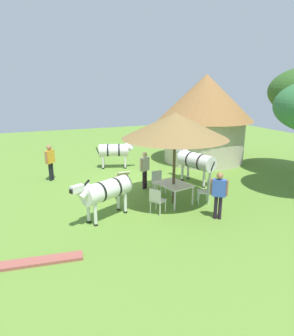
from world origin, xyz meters
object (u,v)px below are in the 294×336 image
object	(u,v)px
standing_watcher	(50,159)
zebra_toward_hut	(195,161)
zebra_nearest_camera	(115,150)
patio_chair_near_lawn	(206,190)
guest_behind_table	(219,191)
guest_beside_umbrella	(145,167)
shade_umbrella	(175,126)
patio_chair_east_end	(157,199)
patio_dining_table	(174,186)
striped_lounge_chair	(122,177)
zebra_by_umbrella	(106,191)
patio_chair_west_end	(158,180)
thatched_hut	(205,115)

from	to	relation	value
standing_watcher	zebra_toward_hut	world-z (taller)	standing_watcher
zebra_nearest_camera	patio_chair_near_lawn	bearing A→B (deg)	33.94
guest_behind_table	guest_beside_umbrella	bearing A→B (deg)	-33.92
zebra_nearest_camera	zebra_toward_hut	world-z (taller)	zebra_toward_hut
shade_umbrella	patio_chair_east_end	bearing A→B (deg)	-55.66
patio_dining_table	standing_watcher	bearing A→B (deg)	-138.82
guest_beside_umbrella	zebra_toward_hut	bearing A→B (deg)	-36.61
shade_umbrella	patio_chair_east_end	size ratio (longest dim) A/B	4.16
patio_chair_east_end	standing_watcher	size ratio (longest dim) A/B	0.55
guest_beside_umbrella	striped_lounge_chair	world-z (taller)	guest_beside_umbrella
guest_beside_umbrella	zebra_nearest_camera	distance (m)	3.59
guest_beside_umbrella	zebra_nearest_camera	xyz separation A→B (m)	(-3.59, -0.23, -0.02)
shade_umbrella	standing_watcher	size ratio (longest dim) A/B	2.28
patio_chair_east_end	zebra_by_umbrella	bearing A→B (deg)	-134.98
shade_umbrella	patio_chair_near_lawn	size ratio (longest dim) A/B	4.16
guest_beside_umbrella	striped_lounge_chair	xyz separation A→B (m)	(-1.05, -0.64, -0.69)
zebra_by_umbrella	patio_chair_east_end	bearing A→B (deg)	-126.95
shade_umbrella	patio_chair_west_end	world-z (taller)	shade_umbrella
patio_chair_east_end	zebra_nearest_camera	world-z (taller)	zebra_nearest_camera
zebra_nearest_camera	zebra_by_umbrella	size ratio (longest dim) A/B	0.97
thatched_hut	guest_behind_table	distance (m)	8.01
standing_watcher	patio_chair_near_lawn	bearing A→B (deg)	86.52
patio_chair_near_lawn	guest_behind_table	bearing A→B (deg)	-171.31
guest_beside_umbrella	striped_lounge_chair	distance (m)	1.41
patio_chair_near_lawn	zebra_nearest_camera	xyz separation A→B (m)	(-5.92, -1.70, 0.41)
patio_chair_near_lawn	patio_chair_east_end	bearing A→B (deg)	119.38
patio_dining_table	zebra_toward_hut	xyz separation A→B (m)	(-1.74, 1.95, 0.34)
patio_chair_near_lawn	zebra_toward_hut	bearing A→B (deg)	2.82
shade_umbrella	striped_lounge_chair	distance (m)	4.04
patio_chair_east_end	patio_chair_west_end	distance (m)	2.03
zebra_by_umbrella	zebra_toward_hut	bearing A→B (deg)	-91.81
thatched_hut	patio_dining_table	size ratio (longest dim) A/B	3.61
guest_beside_umbrella	zebra_toward_hut	size ratio (longest dim) A/B	0.69
shade_umbrella	guest_behind_table	world-z (taller)	shade_umbrella
striped_lounge_chair	zebra_nearest_camera	distance (m)	2.66
patio_dining_table	zebra_toward_hut	world-z (taller)	zebra_toward_hut
patio_chair_near_lawn	guest_beside_umbrella	distance (m)	2.80
patio_chair_east_end	patio_dining_table	bearing A→B (deg)	90.00
guest_behind_table	zebra_by_umbrella	world-z (taller)	guest_behind_table
patio_dining_table	standing_watcher	size ratio (longest dim) A/B	0.89
zebra_nearest_camera	zebra_by_umbrella	distance (m)	6.13
patio_dining_table	guest_beside_umbrella	size ratio (longest dim) A/B	0.93
shade_umbrella	zebra_toward_hut	distance (m)	3.21
patio_dining_table	guest_behind_table	world-z (taller)	guest_behind_table
thatched_hut	patio_chair_west_end	size ratio (longest dim) A/B	5.84
thatched_hut	patio_chair_east_end	size ratio (longest dim) A/B	5.84
patio_chair_east_end	guest_behind_table	distance (m)	2.06
patio_chair_east_end	guest_beside_umbrella	xyz separation A→B (m)	(-2.52, 0.57, 0.43)
patio_chair_near_lawn	zebra_nearest_camera	size ratio (longest dim) A/B	0.43
patio_chair_near_lawn	guest_behind_table	xyz separation A→B (m)	(1.29, -0.36, 0.43)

